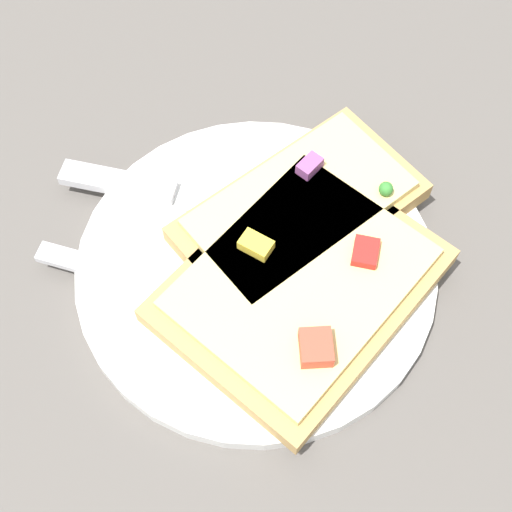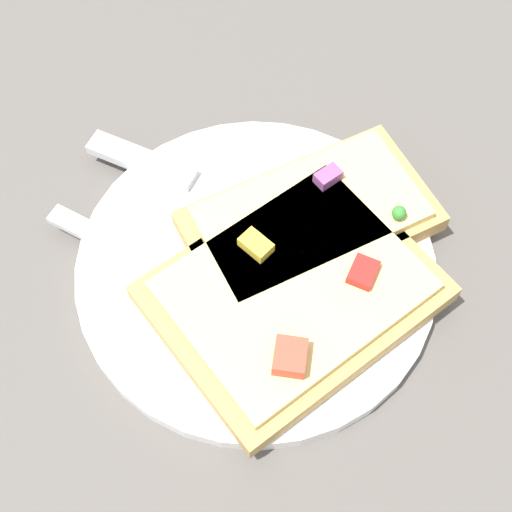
{
  "view_description": "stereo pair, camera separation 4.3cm",
  "coord_description": "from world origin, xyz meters",
  "px_view_note": "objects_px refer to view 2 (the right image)",
  "views": [
    {
      "loc": [
        0.19,
        0.07,
        0.4
      ],
      "look_at": [
        0.0,
        0.0,
        0.02
      ],
      "focal_mm": 50.0,
      "sensor_mm": 36.0,
      "label": 1
    },
    {
      "loc": [
        0.17,
        0.11,
        0.4
      ],
      "look_at": [
        0.0,
        0.0,
        0.02
      ],
      "focal_mm": 50.0,
      "sensor_mm": 36.0,
      "label": 2
    }
  ],
  "objects_px": {
    "plate": "(256,268)",
    "pizza_slice_corner": "(310,219)",
    "knife": "(205,186)",
    "pizza_slice_main": "(293,292)",
    "fork": "(206,290)"
  },
  "relations": [
    {
      "from": "pizza_slice_main",
      "to": "pizza_slice_corner",
      "type": "bearing_deg",
      "value": -140.47
    },
    {
      "from": "knife",
      "to": "pizza_slice_corner",
      "type": "bearing_deg",
      "value": 1.39
    },
    {
      "from": "fork",
      "to": "pizza_slice_corner",
      "type": "bearing_deg",
      "value": 64.53
    },
    {
      "from": "fork",
      "to": "knife",
      "type": "relative_size",
      "value": 1.0
    },
    {
      "from": "plate",
      "to": "fork",
      "type": "distance_m",
      "value": 0.04
    },
    {
      "from": "fork",
      "to": "pizza_slice_main",
      "type": "bearing_deg",
      "value": 23.92
    },
    {
      "from": "plate",
      "to": "knife",
      "type": "height_order",
      "value": "knife"
    },
    {
      "from": "plate",
      "to": "fork",
      "type": "height_order",
      "value": "fork"
    },
    {
      "from": "fork",
      "to": "pizza_slice_corner",
      "type": "height_order",
      "value": "pizza_slice_corner"
    },
    {
      "from": "plate",
      "to": "pizza_slice_main",
      "type": "distance_m",
      "value": 0.04
    },
    {
      "from": "plate",
      "to": "knife",
      "type": "distance_m",
      "value": 0.07
    },
    {
      "from": "knife",
      "to": "fork",
      "type": "bearing_deg",
      "value": -62.35
    },
    {
      "from": "pizza_slice_corner",
      "to": "pizza_slice_main",
      "type": "bearing_deg",
      "value": 50.09
    },
    {
      "from": "plate",
      "to": "pizza_slice_main",
      "type": "xyz_separation_m",
      "value": [
        0.01,
        0.03,
        0.02
      ]
    },
    {
      "from": "plate",
      "to": "pizza_slice_corner",
      "type": "relative_size",
      "value": 1.29
    }
  ]
}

